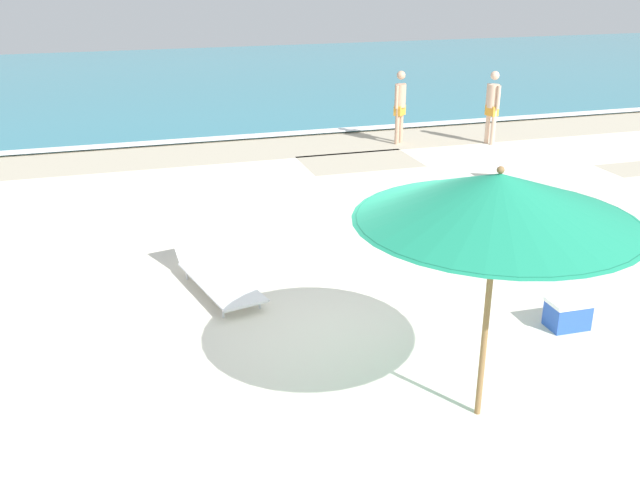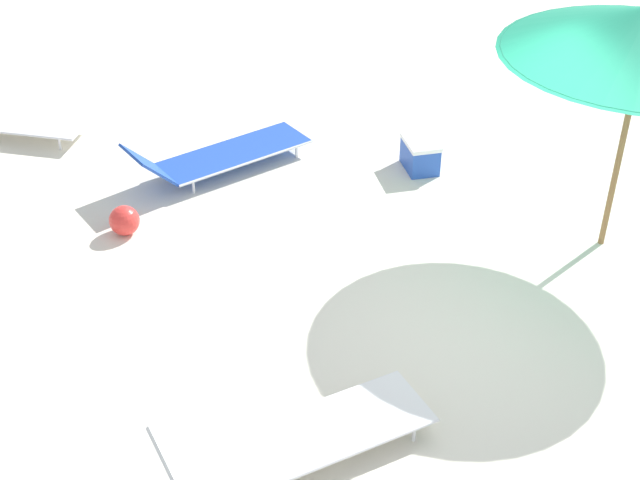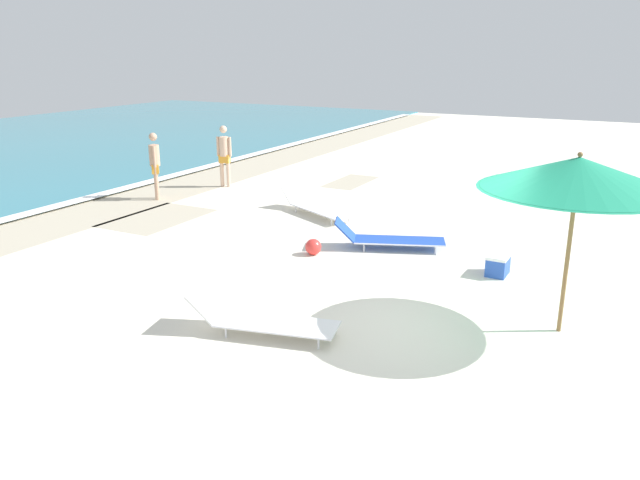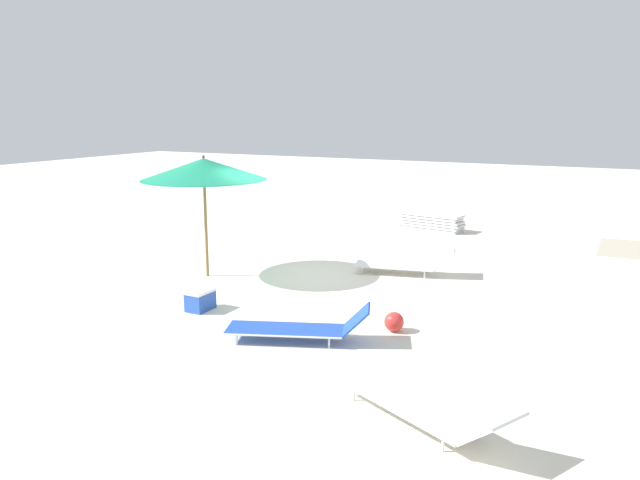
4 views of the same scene
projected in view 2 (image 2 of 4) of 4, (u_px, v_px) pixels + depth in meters
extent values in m
cube|color=silver|center=(464.00, 326.00, 8.20)|extent=(60.00, 60.00, 0.16)
cylinder|color=olive|center=(622.00, 145.00, 8.53)|extent=(0.06, 0.06, 2.28)
cube|color=blue|center=(235.00, 153.00, 10.41)|extent=(1.21, 1.89, 0.03)
cylinder|color=silver|center=(248.00, 163.00, 10.21)|extent=(0.68, 1.68, 0.03)
cylinder|color=silver|center=(222.00, 143.00, 10.61)|extent=(0.68, 1.68, 0.03)
cube|color=blue|center=(149.00, 165.00, 9.77)|extent=(0.69, 0.59, 0.41)
cylinder|color=silver|center=(296.00, 151.00, 10.63)|extent=(0.03, 0.03, 0.16)
cylinder|color=silver|center=(273.00, 135.00, 10.97)|extent=(0.03, 0.03, 0.16)
cylinder|color=silver|center=(193.00, 187.00, 9.95)|extent=(0.03, 0.03, 0.16)
cylinder|color=silver|center=(172.00, 168.00, 10.29)|extent=(0.03, 0.03, 0.16)
cube|color=white|center=(322.00, 432.00, 6.77)|extent=(0.97, 1.80, 0.03)
cylinder|color=silver|center=(341.00, 459.00, 6.55)|extent=(0.41, 1.67, 0.03)
cylinder|color=silver|center=(305.00, 407.00, 6.99)|extent=(0.41, 1.67, 0.03)
cube|color=white|center=(190.00, 464.00, 6.26)|extent=(0.65, 0.53, 0.40)
cylinder|color=silver|center=(414.00, 433.00, 6.89)|extent=(0.03, 0.03, 0.16)
cylinder|color=silver|center=(380.00, 392.00, 7.26)|extent=(0.03, 0.03, 0.16)
cylinder|color=silver|center=(229.00, 448.00, 6.75)|extent=(0.03, 0.03, 0.16)
cube|color=white|center=(14.00, 122.00, 11.07)|extent=(1.37, 1.93, 0.03)
cylinder|color=silver|center=(2.00, 132.00, 10.83)|extent=(0.86, 1.67, 0.03)
cylinder|color=silver|center=(25.00, 111.00, 11.31)|extent=(0.86, 1.67, 0.03)
cylinder|color=silver|center=(60.00, 144.00, 10.79)|extent=(0.03, 0.03, 0.16)
cylinder|color=silver|center=(78.00, 125.00, 11.21)|extent=(0.03, 0.03, 0.16)
sphere|color=red|center=(124.00, 220.00, 9.23)|extent=(0.32, 0.32, 0.32)
cube|color=blue|center=(420.00, 156.00, 10.36)|extent=(0.49, 0.35, 0.32)
cube|color=white|center=(421.00, 142.00, 10.26)|extent=(0.51, 0.36, 0.05)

